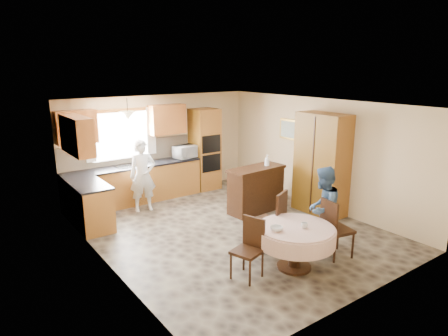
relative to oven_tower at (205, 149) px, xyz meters
name	(u,v)px	position (x,y,z in m)	size (l,w,h in m)	color
floor	(231,230)	(-1.15, -2.69, -1.06)	(5.00, 6.00, 0.01)	#70644E
ceiling	(232,104)	(-1.15, -2.69, 1.44)	(5.00, 6.00, 0.01)	white
wall_back	(160,145)	(-1.15, 0.31, 0.19)	(5.00, 0.02, 2.50)	#D5B989
wall_front	(366,216)	(-1.15, -5.69, 0.19)	(5.00, 0.02, 2.50)	#D5B989
wall_left	(104,193)	(-3.65, -2.69, 0.19)	(0.02, 6.00, 2.50)	#D5B989
wall_right	(319,153)	(1.35, -2.69, 0.19)	(0.02, 6.00, 2.50)	#D5B989
window	(121,136)	(-2.15, 0.29, 0.54)	(1.40, 0.03, 1.10)	white
curtain_left	(90,137)	(-2.90, 0.24, 0.59)	(0.22, 0.02, 1.15)	white
curtain_right	(151,131)	(-1.40, 0.24, 0.59)	(0.22, 0.02, 1.15)	white
base_cab_back	(135,185)	(-2.00, 0.01, -0.62)	(3.30, 0.60, 0.88)	#C17133
counter_back	(134,166)	(-2.00, 0.01, -0.16)	(3.30, 0.64, 0.04)	black
base_cab_left	(90,206)	(-3.35, -0.89, -0.62)	(0.60, 1.20, 0.88)	#C17133
counter_left	(88,185)	(-3.35, -0.89, -0.16)	(0.64, 1.20, 0.04)	black
backsplash	(128,152)	(-2.00, 0.30, 0.12)	(3.30, 0.02, 0.55)	tan
wall_cab_left	(76,127)	(-3.20, 0.15, 0.85)	(0.85, 0.33, 0.72)	#CB7432
wall_cab_right	(167,119)	(-1.00, 0.15, 0.85)	(0.90, 0.33, 0.72)	#CB7432
wall_cab_side	(77,135)	(-3.48, -0.89, 0.85)	(0.33, 1.20, 0.72)	#CB7432
oven_tower	(205,149)	(0.00, 0.00, 0.00)	(0.66, 0.62, 2.12)	#C17133
oven_upper	(211,144)	(0.00, -0.31, 0.19)	(0.56, 0.01, 0.45)	black
oven_lower	(212,163)	(0.00, -0.31, -0.31)	(0.56, 0.01, 0.45)	black
pendant	(128,115)	(-2.15, -0.19, 1.06)	(0.36, 0.36, 0.18)	beige
sideboard	(256,191)	(-0.05, -2.15, -0.58)	(1.34, 0.55, 0.96)	#3E2111
space_heater	(256,189)	(0.43, -1.58, -0.77)	(0.43, 0.30, 0.59)	black
cupboard	(322,164)	(1.07, -3.02, 0.05)	(0.58, 1.16, 2.22)	#C17133
dining_table	(295,236)	(-1.24, -4.52, -0.50)	(1.26, 1.26, 0.72)	#3E2111
chair_left	(250,245)	(-1.99, -4.29, -0.54)	(0.51, 0.51, 0.94)	#3E2111
chair_back	(275,217)	(-1.02, -3.80, -0.47)	(0.61, 0.61, 1.07)	#3E2111
chair_right	(334,226)	(-0.43, -4.62, -0.49)	(0.53, 0.53, 1.03)	#3E2111
framed_picture	(289,129)	(1.32, -1.75, 0.63)	(0.06, 0.60, 0.50)	gold
microwave	(185,152)	(-0.61, -0.04, 0.02)	(0.57, 0.39, 0.31)	silver
person_sink	(143,176)	(-2.06, -0.61, -0.25)	(0.59, 0.39, 1.62)	silver
person_dining	(323,209)	(-0.35, -4.30, -0.30)	(0.74, 0.57, 1.52)	#3D5C85
bowl_sideboard	(249,170)	(-0.26, -2.15, -0.08)	(0.20, 0.20, 0.05)	#B2B2B2
bottle_sideboard	(267,161)	(0.26, -2.15, 0.05)	(0.12, 0.12, 0.31)	silver
cup_table	(304,225)	(-1.17, -4.64, -0.30)	(0.11, 0.11, 0.09)	#B2B2B2
bowl_table	(276,229)	(-1.59, -4.45, -0.31)	(0.20, 0.20, 0.06)	#B2B2B2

